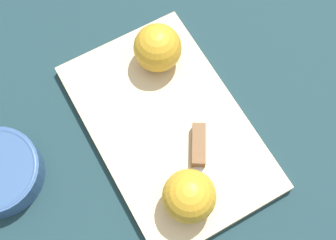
# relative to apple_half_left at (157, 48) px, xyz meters

# --- Properties ---
(ground_plane) EXTENTS (4.00, 4.00, 0.00)m
(ground_plane) POSITION_rel_apple_half_left_xyz_m (0.12, -0.04, -0.06)
(ground_plane) COLOR #193338
(cutting_board) EXTENTS (0.41, 0.26, 0.02)m
(cutting_board) POSITION_rel_apple_half_left_xyz_m (0.12, -0.04, -0.05)
(cutting_board) COLOR #D1B789
(cutting_board) RESTS_ON ground_plane
(apple_half_left) EXTENTS (0.09, 0.09, 0.09)m
(apple_half_left) POSITION_rel_apple_half_left_xyz_m (0.00, 0.00, 0.00)
(apple_half_left) COLOR gold
(apple_half_left) RESTS_ON cutting_board
(apple_half_right) EXTENTS (0.09, 0.09, 0.09)m
(apple_half_right) POSITION_rel_apple_half_left_xyz_m (0.26, -0.08, -0.00)
(apple_half_right) COLOR gold
(apple_half_right) RESTS_ON cutting_board
(knife) EXTENTS (0.14, 0.09, 0.02)m
(knife) POSITION_rel_apple_half_left_xyz_m (0.19, -0.02, -0.03)
(knife) COLOR silver
(knife) RESTS_ON cutting_board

